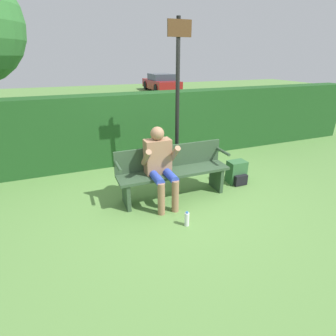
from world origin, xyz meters
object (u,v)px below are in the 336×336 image
person_seated (160,163)px  water_bottle (187,219)px  signpost (178,96)px  backpack (237,173)px  parked_car (161,83)px  park_bench (173,170)px

person_seated → water_bottle: 0.98m
person_seated → signpost: bearing=50.1°
person_seated → backpack: size_ratio=2.91×
person_seated → backpack: bearing=5.4°
signpost → parked_car: 14.41m
person_seated → park_bench: bearing=24.8°
backpack → water_bottle: 1.74m
person_seated → water_bottle: bearing=-81.3°
park_bench → person_seated: size_ratio=1.52×
parked_car → water_bottle: bearing=161.8°
water_bottle → parked_car: 15.94m
backpack → water_bottle: (-1.48, -0.92, -0.10)m
water_bottle → backpack: bearing=31.8°
backpack → parked_car: bearing=75.4°
backpack → signpost: (-1.00, 0.57, 1.39)m
park_bench → water_bottle: size_ratio=8.41×
water_bottle → signpost: size_ratio=0.08×
person_seated → signpost: 1.29m
water_bottle → signpost: bearing=72.0°
person_seated → backpack: 1.68m
person_seated → parked_car: size_ratio=0.32×
person_seated → water_bottle: (0.12, -0.77, -0.59)m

